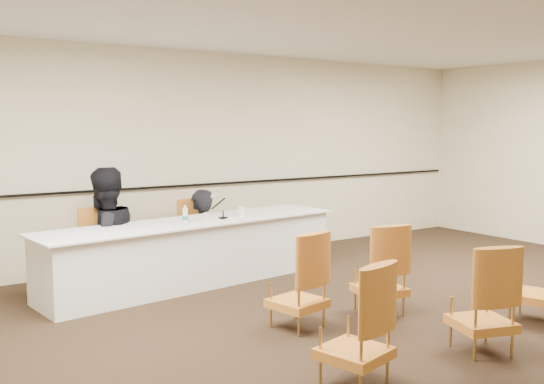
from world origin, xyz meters
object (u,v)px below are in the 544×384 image
at_px(microphone, 223,207).
at_px(drinking_glass, 206,217).
at_px(panelist_second, 104,247).
at_px(aud_chair_front_mid, 380,268).
at_px(panel_table, 194,252).
at_px(aud_chair_back_mid, 482,298).
at_px(aud_chair_back_right, 535,274).
at_px(panelist_second_chair, 104,248).
at_px(water_bottle, 185,214).
at_px(panelist_main, 200,250).
at_px(aud_chair_back_left, 355,323).
at_px(aud_chair_front_left, 297,280).
at_px(coffee_cup, 242,212).
at_px(panelist_main_chair, 200,235).

relative_size(microphone, drinking_glass, 3.07).
height_order(panelist_second, aud_chair_front_mid, panelist_second).
height_order(panel_table, panelist_second, panelist_second).
distance_m(aud_chair_back_mid, aud_chair_back_right, 1.18).
bearing_deg(panelist_second_chair, drinking_glass, -33.41).
bearing_deg(aud_chair_back_right, aud_chair_back_mid, 173.47).
bearing_deg(water_bottle, panelist_main, 51.61).
relative_size(drinking_glass, aud_chair_back_left, 0.11).
bearing_deg(aud_chair_back_left, aud_chair_back_mid, -17.98).
height_order(aud_chair_front_left, aud_chair_back_right, same).
distance_m(coffee_cup, aud_chair_front_mid, 2.18).
xyz_separation_m(aud_chair_front_mid, aud_chair_back_left, (-1.40, -1.18, 0.00)).
height_order(panelist_main_chair, aud_chair_back_left, same).
relative_size(panelist_main_chair, aud_chair_back_left, 1.00).
distance_m(drinking_glass, aud_chair_back_right, 3.73).
xyz_separation_m(panelist_second_chair, aud_chair_back_left, (0.61, -3.81, 0.00)).
distance_m(aud_chair_front_mid, aud_chair_back_mid, 1.28).
bearing_deg(panelist_main, panel_table, 48.69).
relative_size(panel_table, panelist_second, 2.04).
distance_m(aud_chair_back_left, aud_chair_back_mid, 1.37).
bearing_deg(coffee_cup, aud_chair_front_left, -106.57).
xyz_separation_m(aud_chair_front_mid, aud_chair_back_mid, (-0.04, -1.28, 0.00)).
distance_m(drinking_glass, aud_chair_back_mid, 3.48).
xyz_separation_m(water_bottle, aud_chair_back_mid, (1.17, -3.35, -0.42)).
distance_m(panelist_second, panelist_second_chair, 0.01).
bearing_deg(coffee_cup, microphone, -175.79).
xyz_separation_m(panelist_main, aud_chair_front_left, (-0.35, -2.68, 0.21)).
relative_size(panelist_second, aud_chair_front_left, 2.03).
relative_size(panelist_second_chair, aud_chair_back_right, 1.00).
relative_size(aud_chair_front_mid, aud_chair_back_mid, 1.00).
height_order(water_bottle, aud_chair_back_right, water_bottle).
xyz_separation_m(drinking_glass, aud_chair_front_mid, (0.92, -2.07, -0.36)).
xyz_separation_m(microphone, aud_chair_front_left, (-0.32, -2.00, -0.46)).
xyz_separation_m(panelist_second, aud_chair_back_mid, (1.98, -3.91, -0.01)).
distance_m(coffee_cup, aud_chair_back_right, 3.52).
bearing_deg(panelist_main, coffee_cup, 102.37).
bearing_deg(aud_chair_front_mid, coffee_cup, 112.64).
relative_size(microphone, aud_chair_front_mid, 0.32).
xyz_separation_m(panel_table, drinking_glass, (0.13, -0.09, 0.44)).
height_order(aud_chair_front_mid, aud_chair_back_left, same).
distance_m(water_bottle, aud_chair_front_left, 2.02).
bearing_deg(panelist_main, panelist_second_chair, -2.09).
distance_m(panel_table, coffee_cup, 0.80).
bearing_deg(panelist_main, aud_chair_back_left, 70.73).
bearing_deg(drinking_glass, panel_table, 144.33).
bearing_deg(coffee_cup, aud_chair_back_left, -107.14).
xyz_separation_m(panelist_main_chair, aud_chair_back_right, (1.76, -3.82, 0.00)).
bearing_deg(microphone, coffee_cup, -15.70).
bearing_deg(drinking_glass, panelist_main_chair, 68.63).
xyz_separation_m(panel_table, aud_chair_back_left, (-0.36, -3.34, 0.08)).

